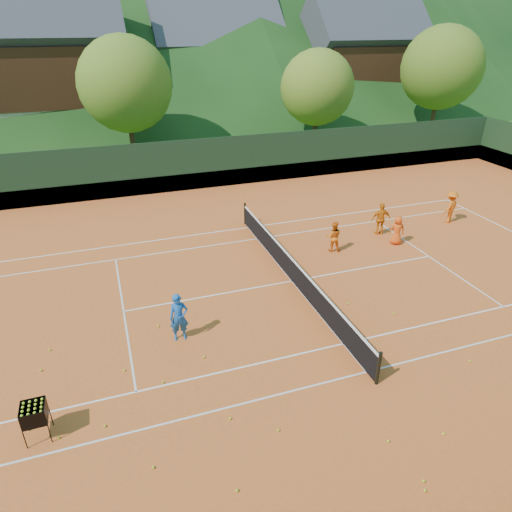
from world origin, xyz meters
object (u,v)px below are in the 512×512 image
object	(u,v)px
student_a	(334,237)
chalet_left	(39,67)
tennis_net	(293,270)
ball_hopper	(34,414)
student_b	(381,219)
student_d	(450,207)
student_c	(397,230)
coach	(179,317)
chalet_right	(359,63)
chalet_mid	(216,66)

from	to	relation	value
student_a	chalet_left	bearing A→B (deg)	-43.30
tennis_net	ball_hopper	size ratio (longest dim) A/B	12.07
student_b	tennis_net	bearing A→B (deg)	34.43
student_d	student_c	bearing A→B (deg)	-4.01
student_b	chalet_left	distance (m)	31.82
student_a	tennis_net	xyz separation A→B (m)	(-2.73, -1.87, -0.19)
student_a	student_d	size ratio (longest dim) A/B	0.84
coach	chalet_left	distance (m)	32.93
tennis_net	chalet_right	bearing A→B (deg)	56.31
student_c	chalet_mid	bearing A→B (deg)	-66.94
tennis_net	ball_hopper	distance (m)	10.03
tennis_net	chalet_right	world-z (taller)	chalet_right
coach	student_b	distance (m)	11.51
student_d	ball_hopper	xyz separation A→B (m)	(-18.48, -7.74, -0.07)
student_d	student_b	bearing A→B (deg)	-20.11
student_a	student_d	world-z (taller)	student_d
student_a	student_d	xyz separation A→B (m)	(6.99, 0.99, 0.13)
student_c	ball_hopper	size ratio (longest dim) A/B	1.34
student_b	chalet_mid	bearing A→B (deg)	-81.91
coach	chalet_mid	size ratio (longest dim) A/B	0.13
tennis_net	chalet_left	world-z (taller)	chalet_left
tennis_net	chalet_left	distance (m)	32.04
ball_hopper	chalet_left	world-z (taller)	chalet_left
tennis_net	student_d	bearing A→B (deg)	16.40
tennis_net	chalet_right	distance (m)	36.37
chalet_right	tennis_net	bearing A→B (deg)	-123.69
ball_hopper	student_d	bearing A→B (deg)	22.74
chalet_left	chalet_right	distance (m)	30.00
coach	student_a	distance (m)	8.53
ball_hopper	coach	bearing A→B (deg)	34.46
student_a	chalet_left	distance (m)	31.27
ball_hopper	student_a	bearing A→B (deg)	30.45
chalet_left	chalet_right	bearing A→B (deg)	0.00
student_c	tennis_net	size ratio (longest dim) A/B	0.11
student_a	student_b	distance (m)	3.03
student_c	ball_hopper	distance (m)	15.89
chalet_left	tennis_net	bearing A→B (deg)	-71.57
coach	student_a	xyz separation A→B (m)	(7.52, 4.03, -0.12)
student_c	chalet_mid	world-z (taller)	chalet_mid
chalet_right	student_b	bearing A→B (deg)	-117.76
student_a	ball_hopper	world-z (taller)	student_a
student_d	chalet_left	distance (m)	33.89
chalet_left	chalet_mid	size ratio (longest dim) A/B	1.09
student_a	student_d	bearing A→B (deg)	-149.56
student_c	tennis_net	world-z (taller)	student_c
coach	chalet_right	distance (m)	40.85
student_c	chalet_left	distance (m)	32.89
student_d	chalet_left	size ratio (longest dim) A/B	0.12
coach	student_d	distance (m)	15.35
student_c	chalet_left	bearing A→B (deg)	-37.53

